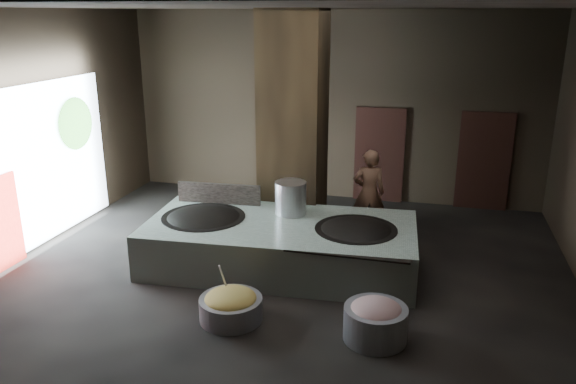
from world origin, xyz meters
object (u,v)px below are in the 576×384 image
(wok_left, at_px, (204,221))
(wok_right, at_px, (356,233))
(meat_basin, at_px, (375,323))
(stock_pot, at_px, (291,198))
(cook, at_px, (369,193))
(hearth_platform, at_px, (280,245))
(veg_basin, at_px, (231,309))

(wok_left, relative_size, wok_right, 1.07)
(wok_left, xyz_separation_m, meat_basin, (3.38, -1.94, -0.50))
(stock_pot, bearing_deg, cook, 47.43)
(hearth_platform, xyz_separation_m, cook, (1.34, 1.96, 0.49))
(hearth_platform, bearing_deg, meat_basin, -49.58)
(cook, xyz_separation_m, meat_basin, (0.59, -3.95, -0.66))
(wok_right, distance_m, meat_basin, 2.18)
(hearth_platform, xyz_separation_m, stock_pot, (0.05, 0.55, 0.71))
(wok_left, xyz_separation_m, stock_pot, (1.50, 0.60, 0.38))
(hearth_platform, height_order, wok_right, wok_right)
(stock_pot, bearing_deg, wok_left, -158.20)
(wok_left, relative_size, meat_basin, 1.68)
(wok_right, xyz_separation_m, cook, (-0.01, 1.91, 0.15))
(wok_left, bearing_deg, wok_right, 2.05)
(wok_left, height_order, veg_basin, wok_left)
(wok_right, bearing_deg, meat_basin, -74.12)
(meat_basin, bearing_deg, veg_basin, -179.88)
(wok_right, height_order, meat_basin, wok_right)
(wok_right, height_order, cook, cook)
(cook, relative_size, meat_basin, 2.01)
(stock_pot, bearing_deg, hearth_platform, -95.19)
(hearth_platform, relative_size, meat_basin, 5.32)
(veg_basin, bearing_deg, wok_left, 122.21)
(cook, distance_m, veg_basin, 4.32)
(cook, distance_m, meat_basin, 4.05)
(wok_right, height_order, stock_pot, stock_pot)
(veg_basin, relative_size, meat_basin, 1.06)
(wok_right, relative_size, stock_pot, 2.25)
(cook, xyz_separation_m, veg_basin, (-1.57, -3.96, -0.73))
(wok_right, distance_m, stock_pot, 1.44)
(stock_pot, relative_size, cook, 0.35)
(veg_basin, height_order, meat_basin, meat_basin)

